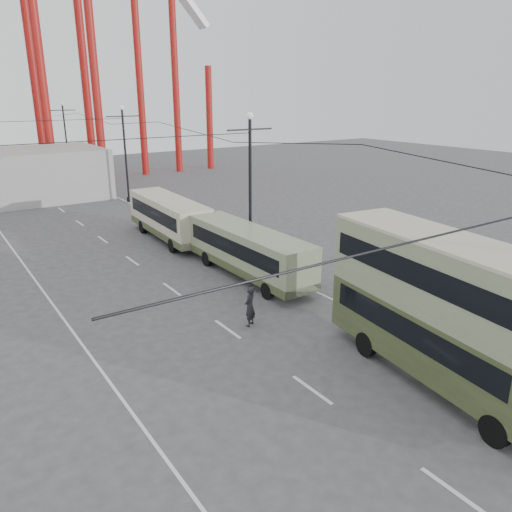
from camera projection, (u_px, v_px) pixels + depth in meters
ground at (419, 439)px, 15.76m from camera, size 160.00×160.00×0.00m
road_markings at (148, 270)px, 30.76m from camera, size 12.52×120.00×0.01m
lamp_post_mid at (250, 189)px, 31.44m from camera, size 3.20×0.44×9.32m
lamp_post_far at (126, 155)px, 48.71m from camera, size 3.20×0.44×9.32m
lamp_post_distant at (66, 139)px, 65.98m from camera, size 3.20×0.44×9.32m
double_decker_bus at (449, 307)px, 17.84m from camera, size 3.96×10.65×5.58m
single_decker_green at (248, 250)px, 29.22m from camera, size 2.42×10.29×2.91m
single_decker_cream at (169, 217)px, 36.75m from camera, size 2.93×10.02×3.09m
pedestrian at (250, 306)px, 23.17m from camera, size 0.85×0.76×1.94m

